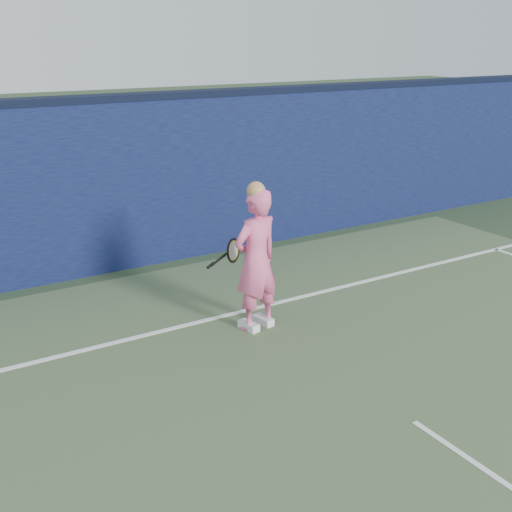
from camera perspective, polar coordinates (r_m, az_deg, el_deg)
ground at (r=5.79m, az=21.18°, el=-18.38°), size 80.00×80.00×0.00m
backstop_wall at (r=10.13m, az=-7.94°, el=6.61°), size 24.00×0.40×2.50m
wall_cap at (r=9.94m, az=-8.29°, el=13.95°), size 24.00×0.42×0.10m
player at (r=7.60m, az=-0.00°, el=-0.33°), size 0.70×0.53×1.82m
racket at (r=7.93m, az=-2.20°, el=0.39°), size 0.57×0.23×0.31m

